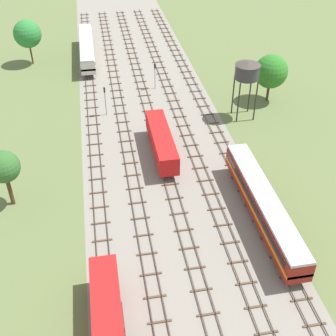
{
  "coord_description": "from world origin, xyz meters",
  "views": [
    {
      "loc": [
        -8.59,
        -5.45,
        37.6
      ],
      "look_at": [
        0.0,
        42.42,
        1.5
      ],
      "focal_mm": 46.51,
      "sensor_mm": 36.0,
      "label": 1
    }
  ],
  "objects_px": {
    "water_tower": "(247,71)",
    "signal_post_nearest": "(105,97)",
    "freight_boxcar_centre_left_mid": "(161,141)",
    "freight_boxcar_far_left_nearest": "(108,323)",
    "passenger_coach_centre_right_near": "(263,204)",
    "signal_post_near": "(155,73)",
    "passenger_coach_far_left_midfar": "(87,47)"
  },
  "relations": [
    {
      "from": "signal_post_nearest",
      "to": "signal_post_near",
      "type": "relative_size",
      "value": 1.03
    },
    {
      "from": "freight_boxcar_far_left_nearest",
      "to": "signal_post_nearest",
      "type": "bearing_deg",
      "value": 86.72
    },
    {
      "from": "freight_boxcar_centre_left_mid",
      "to": "passenger_coach_far_left_midfar",
      "type": "relative_size",
      "value": 0.64
    },
    {
      "from": "passenger_coach_centre_right_near",
      "to": "passenger_coach_far_left_midfar",
      "type": "height_order",
      "value": "same"
    },
    {
      "from": "freight_boxcar_far_left_nearest",
      "to": "signal_post_near",
      "type": "distance_m",
      "value": 53.03
    },
    {
      "from": "freight_boxcar_centre_left_mid",
      "to": "signal_post_nearest",
      "type": "bearing_deg",
      "value": 118.54
    },
    {
      "from": "passenger_coach_centre_right_near",
      "to": "water_tower",
      "type": "relative_size",
      "value": 2.21
    },
    {
      "from": "freight_boxcar_centre_left_mid",
      "to": "passenger_coach_far_left_midfar",
      "type": "xyz_separation_m",
      "value": [
        -9.87,
        39.09,
        0.16
      ]
    },
    {
      "from": "passenger_coach_centre_right_near",
      "to": "passenger_coach_far_left_midfar",
      "type": "distance_m",
      "value": 58.76
    },
    {
      "from": "passenger_coach_centre_right_near",
      "to": "signal_post_near",
      "type": "relative_size",
      "value": 4.24
    },
    {
      "from": "freight_boxcar_centre_left_mid",
      "to": "passenger_coach_far_left_midfar",
      "type": "distance_m",
      "value": 40.32
    },
    {
      "from": "passenger_coach_centre_right_near",
      "to": "water_tower",
      "type": "distance_m",
      "value": 26.53
    },
    {
      "from": "freight_boxcar_far_left_nearest",
      "to": "freight_boxcar_centre_left_mid",
      "type": "relative_size",
      "value": 1.0
    },
    {
      "from": "freight_boxcar_far_left_nearest",
      "to": "passenger_coach_centre_right_near",
      "type": "xyz_separation_m",
      "value": [
        19.73,
        13.1,
        0.16
      ]
    },
    {
      "from": "freight_boxcar_centre_left_mid",
      "to": "water_tower",
      "type": "xyz_separation_m",
      "value": [
        15.62,
        8.99,
        5.91
      ]
    },
    {
      "from": "freight_boxcar_far_left_nearest",
      "to": "passenger_coach_far_left_midfar",
      "type": "bearing_deg",
      "value": 90.01
    },
    {
      "from": "freight_boxcar_far_left_nearest",
      "to": "freight_boxcar_centre_left_mid",
      "type": "height_order",
      "value": "same"
    },
    {
      "from": "freight_boxcar_far_left_nearest",
      "to": "passenger_coach_far_left_midfar",
      "type": "distance_m",
      "value": 68.45
    },
    {
      "from": "freight_boxcar_centre_left_mid",
      "to": "signal_post_near",
      "type": "bearing_deg",
      "value": 83.68
    },
    {
      "from": "freight_boxcar_centre_left_mid",
      "to": "passenger_coach_far_left_midfar",
      "type": "bearing_deg",
      "value": 104.17
    },
    {
      "from": "signal_post_nearest",
      "to": "signal_post_near",
      "type": "xyz_separation_m",
      "value": [
        9.87,
        8.59,
        -0.08
      ]
    },
    {
      "from": "freight_boxcar_far_left_nearest",
      "to": "passenger_coach_far_left_midfar",
      "type": "relative_size",
      "value": 0.64
    },
    {
      "from": "passenger_coach_far_left_midfar",
      "to": "signal_post_nearest",
      "type": "distance_m",
      "value": 25.6
    },
    {
      "from": "signal_post_near",
      "to": "freight_boxcar_far_left_nearest",
      "type": "bearing_deg",
      "value": -103.44
    },
    {
      "from": "water_tower",
      "to": "signal_post_nearest",
      "type": "relative_size",
      "value": 1.87
    },
    {
      "from": "freight_boxcar_centre_left_mid",
      "to": "water_tower",
      "type": "relative_size",
      "value": 1.41
    },
    {
      "from": "signal_post_nearest",
      "to": "freight_boxcar_far_left_nearest",
      "type": "bearing_deg",
      "value": -93.28
    },
    {
      "from": "water_tower",
      "to": "signal_post_nearest",
      "type": "xyz_separation_m",
      "value": [
        -23.03,
        4.63,
        -4.97
      ]
    },
    {
      "from": "freight_boxcar_far_left_nearest",
      "to": "signal_post_near",
      "type": "xyz_separation_m",
      "value": [
        12.33,
        51.57,
        0.85
      ]
    },
    {
      "from": "freight_boxcar_centre_left_mid",
      "to": "freight_boxcar_far_left_nearest",
      "type": "bearing_deg",
      "value": -108.58
    },
    {
      "from": "passenger_coach_centre_right_near",
      "to": "freight_boxcar_centre_left_mid",
      "type": "height_order",
      "value": "passenger_coach_centre_right_near"
    },
    {
      "from": "passenger_coach_far_left_midfar",
      "to": "water_tower",
      "type": "height_order",
      "value": "water_tower"
    }
  ]
}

